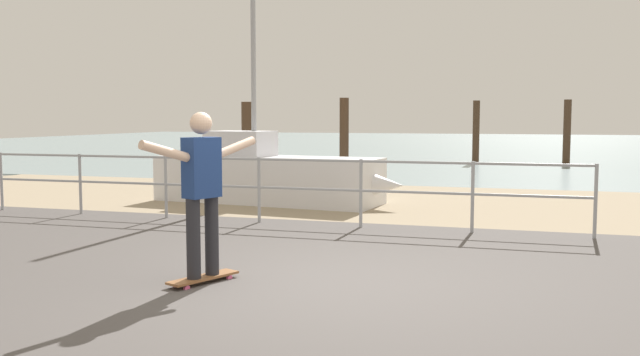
% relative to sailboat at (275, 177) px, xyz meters
% --- Properties ---
extents(ground_plane, '(24.00, 10.00, 0.04)m').
position_rel_sailboat_xyz_m(ground_plane, '(2.69, -7.06, -0.52)').
color(ground_plane, '#514C49').
rests_on(ground_plane, ground).
extents(beach_strip, '(24.00, 6.00, 0.04)m').
position_rel_sailboat_xyz_m(beach_strip, '(2.69, 0.94, -0.52)').
color(beach_strip, tan).
rests_on(beach_strip, ground).
extents(sea_surface, '(72.00, 50.00, 0.04)m').
position_rel_sailboat_xyz_m(sea_surface, '(2.69, 28.94, -0.52)').
color(sea_surface, '#849EA3').
rests_on(sea_surface, ground).
extents(railing_fence, '(11.58, 0.05, 1.05)m').
position_rel_sailboat_xyz_m(railing_fence, '(-0.16, -2.46, 0.18)').
color(railing_fence, '#9EA0A5').
rests_on(railing_fence, ground).
extents(sailboat, '(5.04, 1.90, 5.09)m').
position_rel_sailboat_xyz_m(sailboat, '(0.00, 0.00, 0.00)').
color(sailboat, silver).
rests_on(sailboat, ground).
extents(skateboard, '(0.49, 0.82, 0.08)m').
position_rel_sailboat_xyz_m(skateboard, '(1.61, -6.31, -0.45)').
color(skateboard, brown).
rests_on(skateboard, ground).
extents(skateboarder, '(0.64, 1.37, 1.65)m').
position_rel_sailboat_xyz_m(skateboarder, '(1.61, -6.31, 0.50)').
color(skateboarder, '#26262B').
rests_on(skateboarder, skateboard).
extents(groyne_post_0, '(0.40, 0.40, 2.12)m').
position_rel_sailboat_xyz_m(groyne_post_0, '(-3.40, 6.72, 0.54)').
color(groyne_post_0, '#422D1E').
rests_on(groyne_post_0, ground).
extents(groyne_post_1, '(0.26, 0.26, 2.20)m').
position_rel_sailboat_xyz_m(groyne_post_1, '(-0.29, 6.23, 0.58)').
color(groyne_post_1, '#422D1E').
rests_on(groyne_post_1, ground).
extents(groyne_post_2, '(0.24, 0.24, 2.25)m').
position_rel_sailboat_xyz_m(groyne_post_2, '(2.83, 13.00, 0.60)').
color(groyne_post_2, '#422D1E').
rests_on(groyne_post_2, ground).
extents(groyne_post_3, '(0.26, 0.26, 2.27)m').
position_rel_sailboat_xyz_m(groyne_post_3, '(5.94, 13.37, 0.62)').
color(groyne_post_3, '#422D1E').
rests_on(groyne_post_3, ground).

